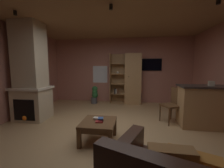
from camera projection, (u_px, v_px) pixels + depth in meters
floor at (109, 133)px, 3.12m from camera, size 5.64×5.88×0.02m
wall_back at (121, 71)px, 5.89m from camera, size 5.76×0.06×2.64m
ceiling at (109, 7)px, 2.81m from camera, size 5.64×5.88×0.02m
window_pane_back at (100, 74)px, 5.99m from camera, size 0.63×0.01×0.71m
stone_fireplace at (31, 77)px, 3.85m from camera, size 0.92×0.75×2.64m
bookshelf_cabinet at (131, 79)px, 5.60m from camera, size 1.23×0.41×1.99m
kitchen_bar_counter at (211, 107)px, 3.37m from camera, size 1.49×0.60×1.02m
tissue_box at (211, 83)px, 3.32m from camera, size 0.15×0.15×0.11m
coffee_table at (98, 125)px, 2.75m from camera, size 0.65×0.67×0.41m
table_book_0 at (99, 122)px, 2.68m from camera, size 0.15×0.12×0.03m
table_book_1 at (96, 118)px, 2.80m from camera, size 0.12×0.11×0.02m
table_book_2 at (101, 118)px, 2.72m from camera, size 0.12×0.13×0.02m
dining_chair at (173, 103)px, 3.68m from camera, size 0.56×0.56×0.92m
potted_floor_plant at (95, 95)px, 5.67m from camera, size 0.29×0.25×0.71m
wall_mounted_tv at (151, 65)px, 5.63m from camera, size 0.84×0.06×0.47m
track_light_spot_0 at (15, 13)px, 2.91m from camera, size 0.07×0.07×0.09m
track_light_spot_1 at (111, 7)px, 2.63m from camera, size 0.07×0.07×0.09m
track_light_spot_2 at (218, 2)px, 2.41m from camera, size 0.07×0.07×0.09m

